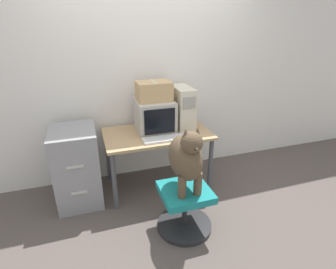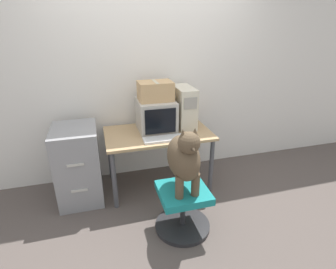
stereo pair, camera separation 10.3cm
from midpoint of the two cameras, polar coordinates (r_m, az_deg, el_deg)
The scene contains 11 objects.
ground_plane at distance 3.08m, azimuth -1.34°, elevation -14.24°, with size 12.00×12.00×0.00m, color #564C47.
wall_back at distance 3.25m, azimuth -5.63°, elevation 12.94°, with size 8.00×0.05×2.60m.
desk at distance 3.06m, azimuth -3.38°, elevation -1.07°, with size 1.21×0.71×0.71m.
crt_monitor at distance 3.04m, azimuth -3.84°, elevation 4.19°, with size 0.42×0.44×0.36m.
pc_tower at distance 3.15m, azimuth 2.14°, elevation 6.06°, with size 0.20×0.44×0.48m.
keyboard at distance 2.82m, azimuth -1.72°, elevation -0.91°, with size 0.48×0.16×0.03m.
computer_mouse at distance 2.90m, azimuth 3.93°, elevation -0.21°, with size 0.06×0.04×0.04m.
office_chair at distance 2.62m, azimuth 2.49°, elevation -15.60°, with size 0.54×0.54×0.45m.
dog at distance 2.32m, azimuth 2.70°, elevation -4.85°, with size 0.27×0.50×0.65m.
filing_cabinet at distance 3.06m, azimuth -20.10°, elevation -6.51°, with size 0.46×0.58×0.86m.
cardboard_box at distance 2.96m, azimuth -4.01°, elevation 9.41°, with size 0.38×0.27×0.21m.
Camera 1 is at (-0.74, -2.33, 1.87)m, focal length 28.00 mm.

